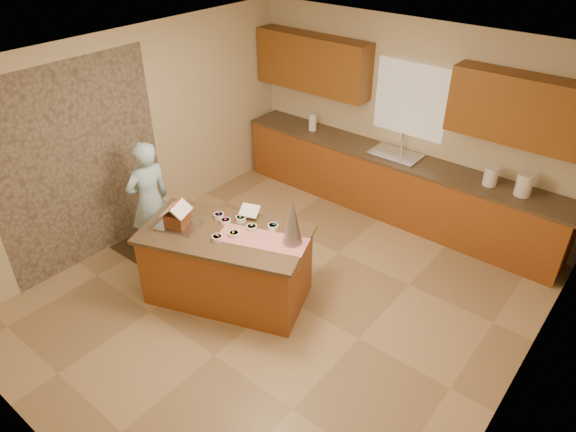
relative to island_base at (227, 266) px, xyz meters
The scene contains 28 objects.
floor 0.77m from the island_base, 34.60° to the left, with size 5.50×5.50×0.00m, color tan.
ceiling 2.36m from the island_base, 34.60° to the left, with size 5.50×5.50×0.00m, color silver.
wall_back 3.29m from the island_base, 80.33° to the left, with size 5.50×5.50×0.00m, color beige.
wall_front 2.61m from the island_base, 77.45° to the right, with size 5.50×5.50×0.00m, color beige.
wall_left 2.20m from the island_base, 169.47° to the left, with size 5.50×5.50×0.00m, color beige.
wall_right 3.19m from the island_base, ahead, with size 5.50×5.50×0.00m, color beige.
stone_accent 2.16m from the island_base, 167.45° to the right, with size 2.50×2.50×0.00m, color gray.
window_curtain 3.36m from the island_base, 80.24° to the left, with size 1.05×0.03×1.00m, color white.
back_counter_base 2.87m from the island_base, 79.33° to the left, with size 4.80×0.60×0.88m, color #954C1E.
back_counter_top 2.90m from the island_base, 79.33° to the left, with size 4.85×0.63×0.04m, color brown.
upper_cabinet_left 3.44m from the island_base, 109.14° to the left, with size 1.85×0.35×0.80m, color brown.
upper_cabinet_right 3.89m from the island_base, 54.68° to the left, with size 1.85×0.35×0.80m, color brown.
sink 2.90m from the island_base, 79.33° to the left, with size 0.70×0.45×0.12m, color silver.
faucet 3.11m from the island_base, 79.95° to the left, with size 0.03×0.03×0.28m, color silver.
island_base is the anchor object (origin of this frame).
island_top 0.45m from the island_base, 90.00° to the left, with size 1.83×0.96×0.04m, color brown.
table_runner 0.64m from the island_base, 20.52° to the left, with size 0.97×0.35×0.01m, color red.
baking_tray 0.72m from the island_base, 154.28° to the right, with size 0.45×0.33×0.02m, color silver.
cookbook 0.68m from the island_base, 88.98° to the left, with size 0.21×0.02×0.18m, color white.
tinsel_tree 1.06m from the island_base, 24.19° to the left, with size 0.21×0.21×0.54m, color #B9B7C4.
rug 1.45m from the island_base, behind, with size 1.06×0.69×0.01m, color black.
boy 1.39m from the island_base, behind, with size 0.57×0.37×1.56m, color #ACDAF4.
canister_a 3.43m from the island_base, 56.64° to the left, with size 0.17×0.17×0.24m, color white.
canister_b 3.66m from the island_base, 51.31° to the left, with size 0.19×0.19×0.28m, color white.
canister_c 3.67m from the island_base, 51.06° to the left, with size 0.15×0.15×0.21m, color white.
paper_towel 3.02m from the island_base, 107.71° to the left, with size 0.12×0.12×0.26m, color white.
gingerbread_house 0.80m from the island_base, 154.28° to the right, with size 0.35×0.35×0.27m.
candy_bowls 0.52m from the island_base, 71.43° to the left, with size 0.74×0.65×0.05m.
Camera 1 is at (2.91, -3.54, 4.06)m, focal length 32.18 mm.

